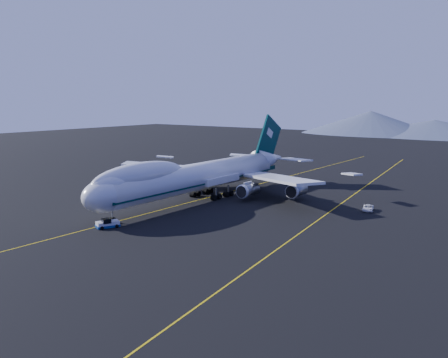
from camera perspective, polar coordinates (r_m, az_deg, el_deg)
The scene contains 6 objects.
ground at distance 118.35m, azimuth -3.01°, elevation -2.43°, with size 500.00×500.00×0.00m, color black.
taxiway_line_main at distance 118.35m, azimuth -3.01°, elevation -2.43°, with size 0.25×220.00×0.01m, color #C5AA0B.
taxiway_line_side at distance 111.59m, azimuth 12.43°, elevation -3.36°, with size 0.25×200.00×0.01m, color #C5AA0B.
boeing_747 at distance 117.34m, azimuth -3.02°, elevation 0.35°, with size 59.62×72.43×19.37m.
pushback_tug at distance 96.05m, azimuth -13.15°, elevation -5.08°, with size 3.72×4.78×1.86m.
service_van at distance 111.39m, azimuth 16.14°, elevation -3.20°, with size 2.12×4.60×1.28m, color silver.
Camera 1 is at (72.67, -90.27, 24.01)m, focal length 40.00 mm.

